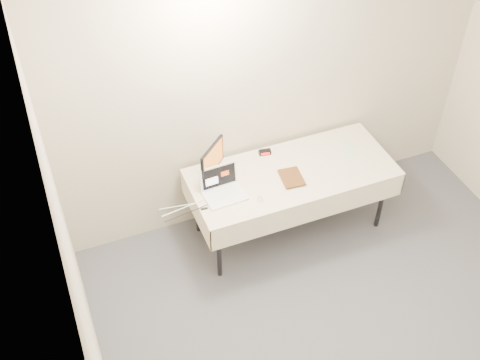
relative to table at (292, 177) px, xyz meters
name	(u,v)px	position (x,y,z in m)	size (l,w,h in m)	color
back_wall	(274,88)	(0.00, 0.45, 0.67)	(4.00, 0.10, 2.70)	beige
table	(292,177)	(0.00, 0.00, 0.00)	(1.86, 0.81, 0.74)	black
laptop	(222,188)	(-0.68, -0.02, 0.12)	(0.36, 0.29, 0.24)	white
monitor	(212,160)	(-0.69, 0.17, 0.28)	(0.28, 0.26, 0.37)	black
book	(282,170)	(-0.14, -0.08, 0.19)	(0.19, 0.02, 0.25)	brown
alarm_clock	(265,152)	(-0.13, 0.31, 0.09)	(0.12, 0.06, 0.05)	black
clicker	(260,199)	(-0.41, -0.22, 0.07)	(0.04, 0.08, 0.02)	silver
paper_form	(350,150)	(0.63, 0.08, 0.06)	(0.10, 0.25, 0.00)	#B8DBAE
usb_dongle	(204,209)	(-0.89, -0.15, 0.07)	(0.06, 0.02, 0.01)	black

